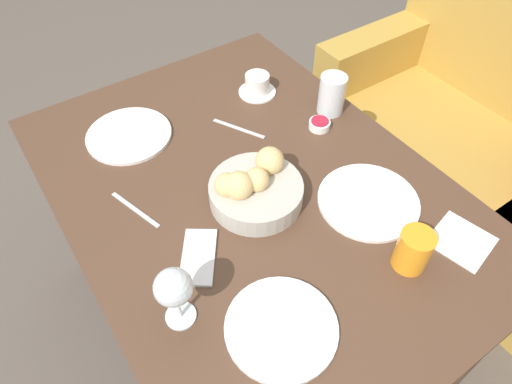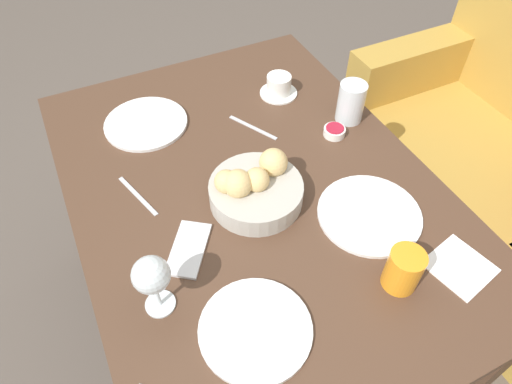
{
  "view_description": "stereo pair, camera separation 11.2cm",
  "coord_description": "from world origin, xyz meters",
  "px_view_note": "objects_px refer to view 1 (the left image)",
  "views": [
    {
      "loc": [
        0.66,
        -0.43,
        1.59
      ],
      "look_at": [
        0.05,
        -0.02,
        0.75
      ],
      "focal_mm": 32.0,
      "sensor_mm": 36.0,
      "label": 1
    },
    {
      "loc": [
        0.71,
        -0.34,
        1.59
      ],
      "look_at": [
        0.05,
        -0.02,
        0.75
      ],
      "focal_mm": 32.0,
      "sensor_mm": 36.0,
      "label": 2
    }
  ],
  "objects_px": {
    "plate_near_left": "(129,135)",
    "wine_glass": "(174,289)",
    "bread_basket": "(254,188)",
    "plate_near_right": "(281,328)",
    "juice_glass": "(413,250)",
    "napkin": "(461,241)",
    "cell_phone": "(198,257)",
    "fork_silver": "(239,129)",
    "knife_silver": "(135,210)",
    "coffee_cup": "(257,85)",
    "plate_far_center": "(368,201)",
    "jam_bowl_berry": "(320,124)",
    "couch": "(505,170)",
    "water_tumbler": "(332,94)"
  },
  "relations": [
    {
      "from": "bread_basket",
      "to": "plate_near_right",
      "type": "height_order",
      "value": "bread_basket"
    },
    {
      "from": "plate_far_center",
      "to": "jam_bowl_berry",
      "type": "height_order",
      "value": "jam_bowl_berry"
    },
    {
      "from": "plate_near_left",
      "to": "napkin",
      "type": "relative_size",
      "value": 1.6
    },
    {
      "from": "wine_glass",
      "to": "coffee_cup",
      "type": "xyz_separation_m",
      "value": [
        -0.54,
        0.56,
        -0.08
      ]
    },
    {
      "from": "plate_far_center",
      "to": "jam_bowl_berry",
      "type": "distance_m",
      "value": 0.3
    },
    {
      "from": "couch",
      "to": "coffee_cup",
      "type": "distance_m",
      "value": 1.06
    },
    {
      "from": "water_tumbler",
      "to": "jam_bowl_berry",
      "type": "bearing_deg",
      "value": -60.22
    },
    {
      "from": "bread_basket",
      "to": "napkin",
      "type": "distance_m",
      "value": 0.5
    },
    {
      "from": "bread_basket",
      "to": "knife_silver",
      "type": "xyz_separation_m",
      "value": [
        -0.14,
        -0.26,
        -0.04
      ]
    },
    {
      "from": "plate_near_left",
      "to": "cell_phone",
      "type": "xyz_separation_m",
      "value": [
        0.47,
        -0.04,
        -0.0
      ]
    },
    {
      "from": "plate_far_center",
      "to": "wine_glass",
      "type": "xyz_separation_m",
      "value": [
        0.01,
        -0.53,
        0.11
      ]
    },
    {
      "from": "bread_basket",
      "to": "cell_phone",
      "type": "xyz_separation_m",
      "value": [
        0.07,
        -0.2,
        -0.04
      ]
    },
    {
      "from": "bread_basket",
      "to": "napkin",
      "type": "bearing_deg",
      "value": 40.55
    },
    {
      "from": "plate_near_left",
      "to": "juice_glass",
      "type": "distance_m",
      "value": 0.82
    },
    {
      "from": "jam_bowl_berry",
      "to": "bread_basket",
      "type": "bearing_deg",
      "value": -68.77
    },
    {
      "from": "couch",
      "to": "juice_glass",
      "type": "height_order",
      "value": "couch"
    },
    {
      "from": "water_tumbler",
      "to": "knife_silver",
      "type": "xyz_separation_m",
      "value": [
        0.03,
        -0.65,
        -0.06
      ]
    },
    {
      "from": "jam_bowl_berry",
      "to": "fork_silver",
      "type": "distance_m",
      "value": 0.23
    },
    {
      "from": "juice_glass",
      "to": "wine_glass",
      "type": "relative_size",
      "value": 0.65
    },
    {
      "from": "plate_far_center",
      "to": "knife_silver",
      "type": "relative_size",
      "value": 1.54
    },
    {
      "from": "plate_near_right",
      "to": "knife_silver",
      "type": "bearing_deg",
      "value": -165.96
    },
    {
      "from": "wine_glass",
      "to": "plate_near_right",
      "type": "bearing_deg",
      "value": 48.16
    },
    {
      "from": "napkin",
      "to": "cell_phone",
      "type": "distance_m",
      "value": 0.61
    },
    {
      "from": "plate_near_left",
      "to": "wine_glass",
      "type": "xyz_separation_m",
      "value": [
        0.57,
        -0.14,
        0.11
      ]
    },
    {
      "from": "knife_silver",
      "to": "plate_near_right",
      "type": "bearing_deg",
      "value": 14.04
    },
    {
      "from": "bread_basket",
      "to": "juice_glass",
      "type": "relative_size",
      "value": 2.3
    },
    {
      "from": "coffee_cup",
      "to": "bread_basket",
      "type": "bearing_deg",
      "value": -35.32
    },
    {
      "from": "napkin",
      "to": "water_tumbler",
      "type": "bearing_deg",
      "value": 173.48
    },
    {
      "from": "water_tumbler",
      "to": "juice_glass",
      "type": "bearing_deg",
      "value": -22.15
    },
    {
      "from": "juice_glass",
      "to": "fork_silver",
      "type": "height_order",
      "value": "juice_glass"
    },
    {
      "from": "bread_basket",
      "to": "napkin",
      "type": "xyz_separation_m",
      "value": [
        0.38,
        0.32,
        -0.04
      ]
    },
    {
      "from": "coffee_cup",
      "to": "napkin",
      "type": "height_order",
      "value": "coffee_cup"
    },
    {
      "from": "plate_near_left",
      "to": "juice_glass",
      "type": "bearing_deg",
      "value": 24.46
    },
    {
      "from": "bread_basket",
      "to": "wine_glass",
      "type": "distance_m",
      "value": 0.36
    },
    {
      "from": "couch",
      "to": "plate_near_left",
      "type": "distance_m",
      "value": 1.42
    },
    {
      "from": "wine_glass",
      "to": "bread_basket",
      "type": "bearing_deg",
      "value": 120.35
    },
    {
      "from": "jam_bowl_berry",
      "to": "knife_silver",
      "type": "relative_size",
      "value": 0.38
    },
    {
      "from": "couch",
      "to": "bread_basket",
      "type": "bearing_deg",
      "value": -97.4
    },
    {
      "from": "knife_silver",
      "to": "jam_bowl_berry",
      "type": "bearing_deg",
      "value": 88.39
    },
    {
      "from": "plate_near_right",
      "to": "plate_far_center",
      "type": "distance_m",
      "value": 0.4
    },
    {
      "from": "fork_silver",
      "to": "cell_phone",
      "type": "bearing_deg",
      "value": -44.49
    },
    {
      "from": "bread_basket",
      "to": "water_tumbler",
      "type": "bearing_deg",
      "value": 113.02
    },
    {
      "from": "couch",
      "to": "wine_glass",
      "type": "height_order",
      "value": "couch"
    },
    {
      "from": "juice_glass",
      "to": "jam_bowl_berry",
      "type": "xyz_separation_m",
      "value": [
        -0.47,
        0.13,
        -0.04
      ]
    },
    {
      "from": "water_tumbler",
      "to": "wine_glass",
      "type": "bearing_deg",
      "value": -63.64
    },
    {
      "from": "plate_near_right",
      "to": "couch",
      "type": "bearing_deg",
      "value": 98.01
    },
    {
      "from": "jam_bowl_berry",
      "to": "plate_far_center",
      "type": "bearing_deg",
      "value": -15.72
    },
    {
      "from": "plate_near_left",
      "to": "napkin",
      "type": "bearing_deg",
      "value": 32.1
    },
    {
      "from": "plate_near_right",
      "to": "water_tumbler",
      "type": "relative_size",
      "value": 1.93
    },
    {
      "from": "couch",
      "to": "fork_silver",
      "type": "bearing_deg",
      "value": -111.79
    }
  ]
}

